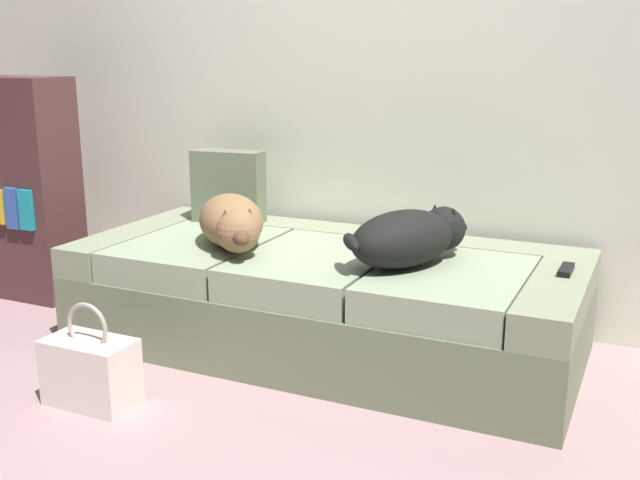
% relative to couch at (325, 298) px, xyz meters
% --- Properties ---
extents(ground_plane, '(10.00, 10.00, 0.00)m').
position_rel_couch_xyz_m(ground_plane, '(0.00, -1.08, -0.21)').
color(ground_plane, '#A68386').
extents(back_wall, '(6.40, 0.10, 2.80)m').
position_rel_couch_xyz_m(back_wall, '(0.00, 0.58, 1.19)').
color(back_wall, silver).
rests_on(back_wall, ground).
extents(couch, '(2.08, 0.94, 0.43)m').
position_rel_couch_xyz_m(couch, '(0.00, 0.00, 0.00)').
color(couch, '#687357').
rests_on(couch, ground).
extents(dog_tan, '(0.50, 0.56, 0.21)m').
position_rel_couch_xyz_m(dog_tan, '(-0.36, -0.13, 0.32)').
color(dog_tan, olive).
rests_on(dog_tan, couch).
extents(dog_dark, '(0.45, 0.60, 0.22)m').
position_rel_couch_xyz_m(dog_dark, '(0.39, -0.07, 0.32)').
color(dog_dark, black).
rests_on(dog_dark, couch).
extents(tv_remote, '(0.04, 0.15, 0.02)m').
position_rel_couch_xyz_m(tv_remote, '(0.95, 0.07, 0.23)').
color(tv_remote, black).
rests_on(tv_remote, couch).
extents(throw_pillow, '(0.35, 0.16, 0.34)m').
position_rel_couch_xyz_m(throw_pillow, '(-0.63, 0.27, 0.38)').
color(throw_pillow, '#626E57').
rests_on(throw_pillow, couch).
extents(handbag, '(0.32, 0.18, 0.38)m').
position_rel_couch_xyz_m(handbag, '(-0.53, -0.84, -0.09)').
color(handbag, silver).
rests_on(handbag, ground).
extents(bookshelf, '(0.56, 0.30, 1.10)m').
position_rel_couch_xyz_m(bookshelf, '(-1.68, 0.01, 0.34)').
color(bookshelf, '#4A2B2B').
rests_on(bookshelf, ground).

